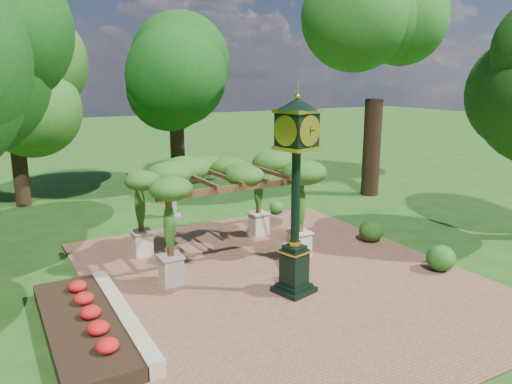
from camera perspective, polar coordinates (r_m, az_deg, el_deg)
ground at (r=13.52m, az=5.25°, el=-11.27°), size 120.00×120.00×0.00m
brick_plaza at (r=14.28m, az=2.96°, el=-9.77°), size 10.00×12.00×0.04m
border_wall at (r=12.16m, az=-14.97°, el=-13.60°), size 0.35×5.00×0.40m
flower_bed at (r=12.02m, az=-19.25°, el=-14.34°), size 1.50×5.00×0.36m
pedestal_clock at (r=12.46m, az=4.60°, el=1.46°), size 1.23×1.23×5.12m
pergola at (r=15.20m, az=-4.17°, el=1.66°), size 5.00×3.20×3.11m
sundial at (r=20.27m, az=-9.50°, el=-1.53°), size 0.76×0.76×1.13m
shrub_front at (r=15.55m, az=20.37°, el=-7.09°), size 0.89×0.89×0.75m
shrub_mid at (r=17.52m, az=13.02°, el=-4.34°), size 0.97×0.97×0.74m
shrub_back at (r=20.47m, az=2.38°, el=-1.75°), size 0.76×0.76×0.54m
tree_west_far at (r=23.55m, az=-26.19°, el=10.64°), size 4.20×4.20×7.39m
tree_north at (r=25.45m, az=-9.26°, el=13.17°), size 4.57×4.57×8.22m
tree_east_far at (r=24.05m, az=13.83°, el=18.53°), size 4.72×4.72×11.64m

